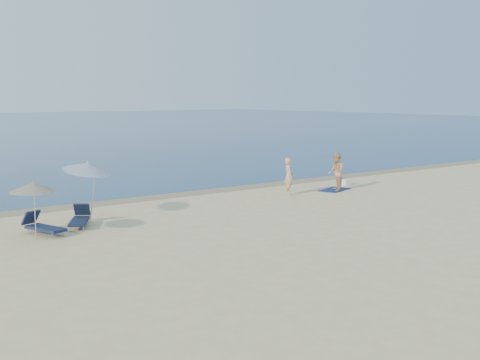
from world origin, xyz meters
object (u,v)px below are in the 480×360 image
person_left (289,176)px  blue_cooler (341,181)px  person_right (336,172)px  umbrella_near (88,167)px

person_left → blue_cooler: (4.91, 1.21, -0.76)m
person_right → blue_cooler: size_ratio=4.48×
person_left → umbrella_near: umbrella_near is taller
person_left → person_right: (2.85, -0.41, 0.05)m
person_right → umbrella_near: bearing=-53.0°
blue_cooler → umbrella_near: bearing=173.7°
person_right → person_left: bearing=-59.6°
blue_cooler → person_right: bearing=-152.9°
person_right → umbrella_near: (-13.13, 0.34, 1.13)m
person_left → person_right: size_ratio=0.95×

